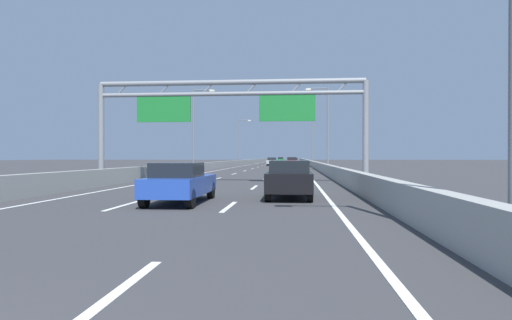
{
  "coord_description": "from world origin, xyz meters",
  "views": [
    {
      "loc": [
        3.94,
        -1.58,
        1.65
      ],
      "look_at": [
        -0.73,
        51.19,
        1.24
      ],
      "focal_mm": 30.46,
      "sensor_mm": 36.0,
      "label": 1
    }
  ],
  "objects_px": {
    "streetlamp_right_mid": "(326,123)",
    "black_car": "(289,179)",
    "blue_car": "(180,183)",
    "sign_gantry": "(229,105)",
    "streetlamp_right_far": "(311,139)",
    "streetlamp_left_far": "(240,139)",
    "red_car": "(292,161)",
    "streetlamp_left_mid": "(195,124)",
    "white_car": "(293,160)",
    "orange_car": "(294,161)",
    "silver_car": "(272,161)",
    "green_car": "(281,160)"
  },
  "relations": [
    {
      "from": "streetlamp_right_mid",
      "to": "black_car",
      "type": "distance_m",
      "value": 32.57
    },
    {
      "from": "sign_gantry",
      "to": "streetlamp_right_mid",
      "type": "height_order",
      "value": "streetlamp_right_mid"
    },
    {
      "from": "green_car",
      "to": "blue_car",
      "type": "bearing_deg",
      "value": -90.01
    },
    {
      "from": "red_car",
      "to": "orange_car",
      "type": "relative_size",
      "value": 0.96
    },
    {
      "from": "sign_gantry",
      "to": "streetlamp_left_far",
      "type": "xyz_separation_m",
      "value": [
        -7.39,
        64.56,
        0.57
      ]
    },
    {
      "from": "streetlamp_right_mid",
      "to": "blue_car",
      "type": "xyz_separation_m",
      "value": [
        -7.57,
        -34.24,
        -4.67
      ]
    },
    {
      "from": "red_car",
      "to": "white_car",
      "type": "bearing_deg",
      "value": 89.67
    },
    {
      "from": "orange_car",
      "to": "sign_gantry",
      "type": "bearing_deg",
      "value": -93.55
    },
    {
      "from": "white_car",
      "to": "black_car",
      "type": "bearing_deg",
      "value": -89.95
    },
    {
      "from": "silver_car",
      "to": "sign_gantry",
      "type": "bearing_deg",
      "value": -89.83
    },
    {
      "from": "black_car",
      "to": "white_car",
      "type": "xyz_separation_m",
      "value": [
        -0.07,
        91.82,
        -0.01
      ]
    },
    {
      "from": "streetlamp_left_far",
      "to": "black_car",
      "type": "bearing_deg",
      "value": -81.34
    },
    {
      "from": "green_car",
      "to": "white_car",
      "type": "bearing_deg",
      "value": -78.68
    },
    {
      "from": "orange_car",
      "to": "streetlamp_left_far",
      "type": "bearing_deg",
      "value": 169.37
    },
    {
      "from": "blue_car",
      "to": "red_car",
      "type": "bearing_deg",
      "value": 86.72
    },
    {
      "from": "black_car",
      "to": "white_car",
      "type": "distance_m",
      "value": 91.82
    },
    {
      "from": "streetlamp_left_mid",
      "to": "white_car",
      "type": "distance_m",
      "value": 60.99
    },
    {
      "from": "streetlamp_left_far",
      "to": "green_car",
      "type": "xyz_separation_m",
      "value": [
        7.38,
        36.99,
        -4.63
      ]
    },
    {
      "from": "white_car",
      "to": "silver_car",
      "type": "height_order",
      "value": "silver_car"
    },
    {
      "from": "silver_car",
      "to": "red_car",
      "type": "bearing_deg",
      "value": -34.95
    },
    {
      "from": "sign_gantry",
      "to": "green_car",
      "type": "distance_m",
      "value": 101.63
    },
    {
      "from": "orange_car",
      "to": "red_car",
      "type": "bearing_deg",
      "value": -91.62
    },
    {
      "from": "streetlamp_left_far",
      "to": "red_car",
      "type": "height_order",
      "value": "streetlamp_left_far"
    },
    {
      "from": "black_car",
      "to": "red_car",
      "type": "relative_size",
      "value": 0.96
    },
    {
      "from": "sign_gantry",
      "to": "streetlamp_right_far",
      "type": "xyz_separation_m",
      "value": [
        7.54,
        64.56,
        0.57
      ]
    },
    {
      "from": "red_car",
      "to": "streetlamp_left_far",
      "type": "bearing_deg",
      "value": 129.99
    },
    {
      "from": "streetlamp_right_far",
      "to": "green_car",
      "type": "bearing_deg",
      "value": 101.54
    },
    {
      "from": "streetlamp_right_far",
      "to": "blue_car",
      "type": "xyz_separation_m",
      "value": [
        -7.57,
        -75.79,
        -4.67
      ]
    },
    {
      "from": "silver_car",
      "to": "white_car",
      "type": "bearing_deg",
      "value": 82.26
    },
    {
      "from": "streetlamp_left_far",
      "to": "red_car",
      "type": "relative_size",
      "value": 2.2
    },
    {
      "from": "black_car",
      "to": "silver_car",
      "type": "distance_m",
      "value": 63.24
    },
    {
      "from": "red_car",
      "to": "streetlamp_right_far",
      "type": "bearing_deg",
      "value": 73.06
    },
    {
      "from": "orange_car",
      "to": "white_car",
      "type": "bearing_deg",
      "value": 90.36
    },
    {
      "from": "streetlamp_left_mid",
      "to": "streetlamp_right_far",
      "type": "distance_m",
      "value": 44.15
    },
    {
      "from": "red_car",
      "to": "orange_car",
      "type": "xyz_separation_m",
      "value": [
        0.31,
        10.95,
        -0.06
      ]
    },
    {
      "from": "streetlamp_left_far",
      "to": "streetlamp_left_mid",
      "type": "bearing_deg",
      "value": -90.0
    },
    {
      "from": "black_car",
      "to": "blue_car",
      "type": "height_order",
      "value": "black_car"
    },
    {
      "from": "red_car",
      "to": "silver_car",
      "type": "relative_size",
      "value": 0.97
    },
    {
      "from": "sign_gantry",
      "to": "streetlamp_left_far",
      "type": "relative_size",
      "value": 1.76
    },
    {
      "from": "green_car",
      "to": "red_car",
      "type": "distance_m",
      "value": 50.18
    },
    {
      "from": "white_car",
      "to": "silver_car",
      "type": "xyz_separation_m",
      "value": [
        -3.9,
        -28.7,
        0.01
      ]
    },
    {
      "from": "streetlamp_right_mid",
      "to": "green_car",
      "type": "relative_size",
      "value": 2.28
    },
    {
      "from": "red_car",
      "to": "silver_car",
      "type": "height_order",
      "value": "red_car"
    },
    {
      "from": "green_car",
      "to": "streetlamp_left_mid",
      "type": "bearing_deg",
      "value": -95.37
    },
    {
      "from": "streetlamp_right_mid",
      "to": "blue_car",
      "type": "height_order",
      "value": "streetlamp_right_mid"
    },
    {
      "from": "sign_gantry",
      "to": "silver_car",
      "type": "distance_m",
      "value": 54.25
    },
    {
      "from": "sign_gantry",
      "to": "silver_car",
      "type": "xyz_separation_m",
      "value": [
        -0.16,
        54.1,
        -4.06
      ]
    },
    {
      "from": "blue_car",
      "to": "orange_car",
      "type": "distance_m",
      "value": 73.78
    },
    {
      "from": "white_car",
      "to": "streetlamp_right_far",
      "type": "bearing_deg",
      "value": -78.24
    },
    {
      "from": "streetlamp_left_mid",
      "to": "red_car",
      "type": "distance_m",
      "value": 30.87
    }
  ]
}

